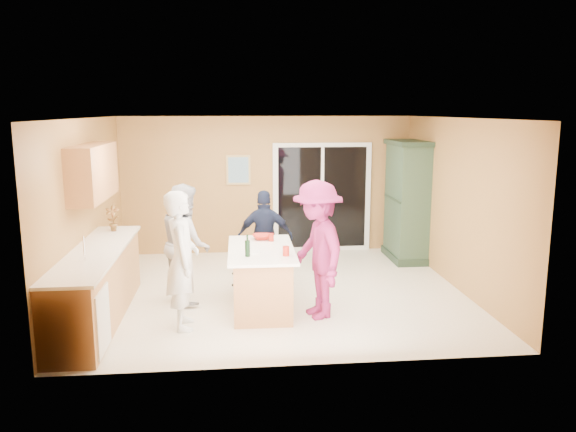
{
  "coord_description": "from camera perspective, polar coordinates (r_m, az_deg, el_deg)",
  "views": [
    {
      "loc": [
        -0.68,
        -8.11,
        2.72
      ],
      "look_at": [
        0.15,
        0.1,
        1.15
      ],
      "focal_mm": 35.0,
      "sensor_mm": 36.0,
      "label": 1
    }
  ],
  "objects": [
    {
      "name": "left_cabinet_run",
      "position": [
        7.62,
        -19.05,
        -7.07
      ],
      "size": [
        0.65,
        3.05,
        1.24
      ],
      "color": "#C1844B",
      "rests_on": "floor"
    },
    {
      "name": "tumbler_far",
      "position": [
        8.05,
        -1.72,
        -2.18
      ],
      "size": [
        0.08,
        0.08,
        0.11
      ],
      "primitive_type": "cylinder",
      "rotation": [
        0.0,
        0.0,
        0.1
      ],
      "color": "#A91F12",
      "rests_on": "kitchen_island"
    },
    {
      "name": "wall_front",
      "position": [
        5.83,
        1.12,
        -3.33
      ],
      "size": [
        5.5,
        0.1,
        2.6
      ],
      "primitive_type": "cube",
      "color": "tan",
      "rests_on": "ground"
    },
    {
      "name": "tulip_vase",
      "position": [
        8.71,
        -17.4,
        -0.21
      ],
      "size": [
        0.22,
        0.16,
        0.39
      ],
      "primitive_type": "imported",
      "rotation": [
        0.0,
        0.0,
        -0.09
      ],
      "color": "#A71014",
      "rests_on": "left_cabinet_run"
    },
    {
      "name": "floor",
      "position": [
        8.58,
        -0.94,
        -7.71
      ],
      "size": [
        5.5,
        5.5,
        0.0
      ],
      "primitive_type": "plane",
      "color": "white",
      "rests_on": "ground"
    },
    {
      "name": "framed_picture",
      "position": [
        10.65,
        -5.07,
        4.69
      ],
      "size": [
        0.46,
        0.04,
        0.56
      ],
      "color": "tan",
      "rests_on": "wall_back"
    },
    {
      "name": "wall_back",
      "position": [
        10.73,
        -2.1,
        3.15
      ],
      "size": [
        5.5,
        0.1,
        2.6
      ],
      "primitive_type": "cube",
      "color": "tan",
      "rests_on": "ground"
    },
    {
      "name": "wall_right",
      "position": [
        8.92,
        16.93,
        1.14
      ],
      "size": [
        0.1,
        5.0,
        2.6
      ],
      "primitive_type": "cube",
      "color": "tan",
      "rests_on": "ground"
    },
    {
      "name": "serving_bowl",
      "position": [
        8.17,
        -2.67,
        -2.14
      ],
      "size": [
        0.29,
        0.29,
        0.07
      ],
      "primitive_type": "imported",
      "rotation": [
        0.0,
        0.0,
        -0.02
      ],
      "color": "#A91F12",
      "rests_on": "kitchen_island"
    },
    {
      "name": "upper_cabinets",
      "position": [
        8.18,
        -19.19,
        4.24
      ],
      "size": [
        0.35,
        1.6,
        0.75
      ],
      "primitive_type": "cube",
      "color": "#C1844B",
      "rests_on": "wall_left"
    },
    {
      "name": "woman_navy",
      "position": [
        8.8,
        -2.34,
        -2.2
      ],
      "size": [
        0.9,
        0.42,
        1.49
      ],
      "primitive_type": "imported",
      "rotation": [
        0.0,
        0.0,
        3.07
      ],
      "color": "#192038",
      "rests_on": "floor"
    },
    {
      "name": "ceiling",
      "position": [
        8.14,
        -0.99,
        9.93
      ],
      "size": [
        5.5,
        5.0,
        0.1
      ],
      "primitive_type": "cube",
      "color": "white",
      "rests_on": "wall_back"
    },
    {
      "name": "kitchen_island",
      "position": [
        7.77,
        -2.72,
        -6.58
      ],
      "size": [
        0.91,
        1.65,
        0.86
      ],
      "rotation": [
        0.0,
        0.0,
        -0.01
      ],
      "color": "#C1844B",
      "rests_on": "floor"
    },
    {
      "name": "wine_bottle",
      "position": [
        7.22,
        -4.14,
        -3.26
      ],
      "size": [
        0.07,
        0.07,
        0.29
      ],
      "rotation": [
        0.0,
        0.0,
        0.21
      ],
      "color": "black",
      "rests_on": "kitchen_island"
    },
    {
      "name": "white_plate",
      "position": [
        7.44,
        -3.58,
        -3.65
      ],
      "size": [
        0.28,
        0.28,
        0.01
      ],
      "primitive_type": "cylinder",
      "rotation": [
        0.0,
        0.0,
        0.44
      ],
      "color": "white",
      "rests_on": "kitchen_island"
    },
    {
      "name": "sliding_door",
      "position": [
        10.85,
        3.47,
        1.89
      ],
      "size": [
        1.9,
        0.07,
        2.1
      ],
      "color": "silver",
      "rests_on": "floor"
    },
    {
      "name": "green_hutch",
      "position": [
        10.43,
        12.0,
        1.38
      ],
      "size": [
        0.63,
        1.19,
        2.18
      ],
      "color": "#1F3223",
      "rests_on": "floor"
    },
    {
      "name": "woman_grey",
      "position": [
        8.13,
        -10.36,
        -2.72
      ],
      "size": [
        0.83,
        0.96,
        1.7
      ],
      "primitive_type": "imported",
      "rotation": [
        0.0,
        0.0,
        1.82
      ],
      "color": "#A6A5A8",
      "rests_on": "floor"
    },
    {
      "name": "woman_magenta",
      "position": [
        7.37,
        3.0,
        -3.44
      ],
      "size": [
        0.94,
        1.31,
        1.82
      ],
      "primitive_type": "imported",
      "rotation": [
        0.0,
        0.0,
        -1.33
      ],
      "color": "#8F1F47",
      "rests_on": "floor"
    },
    {
      "name": "tumbler_near",
      "position": [
        7.25,
        -0.21,
        -3.58
      ],
      "size": [
        0.11,
        0.11,
        0.13
      ],
      "primitive_type": "cylinder",
      "rotation": [
        0.0,
        0.0,
        0.32
      ],
      "color": "#A91F12",
      "rests_on": "kitchen_island"
    },
    {
      "name": "woman_white",
      "position": [
        7.12,
        -10.7,
        -4.44
      ],
      "size": [
        0.48,
        0.67,
        1.75
      ],
      "primitive_type": "imported",
      "rotation": [
        0.0,
        0.0,
        1.66
      ],
      "color": "white",
      "rests_on": "floor"
    },
    {
      "name": "wall_left",
      "position": [
        8.49,
        -19.8,
        0.5
      ],
      "size": [
        0.1,
        5.0,
        2.6
      ],
      "primitive_type": "cube",
      "color": "tan",
      "rests_on": "ground"
    }
  ]
}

